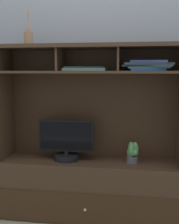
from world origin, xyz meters
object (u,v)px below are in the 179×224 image
at_px(tv_monitor, 66,143).
at_px(potted_orchid, 133,153).
at_px(media_console, 90,166).
at_px(magazine_stack_left, 85,69).
at_px(magazine_stack_centre, 148,66).
at_px(diffuser_bottle, 28,38).

xyz_separation_m(tv_monitor, potted_orchid, (0.55, 0.01, -0.07)).
xyz_separation_m(media_console, magazine_stack_left, (-0.03, -0.04, 0.81)).
bearing_deg(magazine_stack_centre, diffuser_bottle, 179.00).
bearing_deg(magazine_stack_left, media_console, 55.14).
bearing_deg(potted_orchid, magazine_stack_left, -177.09).
height_order(media_console, magazine_stack_left, media_console).
bearing_deg(magazine_stack_centre, magazine_stack_left, -179.59).
distance_m(potted_orchid, diffuser_bottle, 1.26).
relative_size(media_console, tv_monitor, 3.32).
height_order(potted_orchid, diffuser_bottle, diffuser_bottle).
bearing_deg(diffuser_bottle, magazine_stack_left, -2.44).
height_order(potted_orchid, magazine_stack_centre, magazine_stack_centre).
bearing_deg(magazine_stack_left, potted_orchid, 2.91).
bearing_deg(tv_monitor, magazine_stack_centre, -0.12).
bearing_deg(media_console, diffuser_bottle, -177.58).
xyz_separation_m(potted_orchid, diffuser_bottle, (-0.86, 0.00, 0.93)).
bearing_deg(diffuser_bottle, media_console, 2.42).
xyz_separation_m(tv_monitor, magazine_stack_left, (0.16, -0.00, 0.61)).
relative_size(magazine_stack_left, magazine_stack_centre, 0.88).
height_order(tv_monitor, potted_orchid, tv_monitor).
distance_m(tv_monitor, potted_orchid, 0.55).
bearing_deg(magazine_stack_centre, tv_monitor, 179.88).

